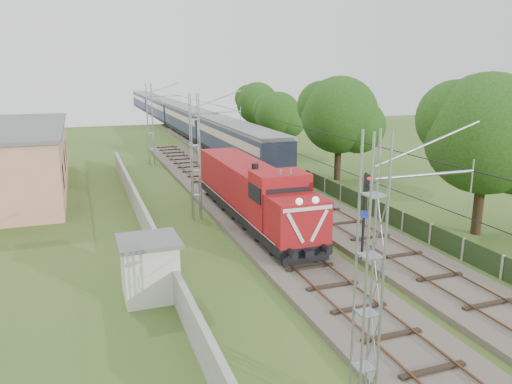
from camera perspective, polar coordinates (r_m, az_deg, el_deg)
name	(u,v)px	position (r m, az deg, el deg)	size (l,w,h in m)	color
ground	(325,287)	(22.73, 7.86, -10.72)	(140.00, 140.00, 0.00)	#385821
track_main	(268,235)	(28.59, 1.42, -4.94)	(4.20, 70.00, 0.45)	#6B6054
track_side	(269,181)	(42.02, 1.44, 1.21)	(4.20, 80.00, 0.45)	#6B6054
catenary	(196,157)	(31.46, -6.86, 3.98)	(3.31, 70.00, 8.00)	gray
boundary_wall	(141,213)	(31.63, -12.97, -2.36)	(0.25, 40.00, 1.50)	#9E9E99
station_building	(9,159)	(43.11, -26.38, 3.40)	(8.40, 20.40, 5.22)	tan
fence	(431,234)	(29.05, 19.33, -4.58)	(0.12, 32.00, 1.20)	black
locomotive	(253,192)	(30.51, -0.39, 0.06)	(2.79, 15.92, 4.04)	black
coach_rake	(174,112)	(82.88, -9.40, 8.96)	(3.04, 90.82, 3.52)	black
signal_post	(366,203)	(24.49, 12.42, -1.19)	(0.48, 0.40, 4.63)	black
relay_hut	(150,268)	(21.58, -12.06, -8.49)	(2.52, 2.52, 2.59)	silver
tree_a	(488,135)	(30.95, 24.95, 5.91)	(7.17, 6.83, 9.30)	#3A2B17
tree_b	(340,116)	(43.33, 9.62, 8.57)	(6.85, 6.52, 8.87)	#3A2B17
tree_c	(279,115)	(56.38, 2.60, 8.74)	(5.39, 5.13, 6.98)	#3A2B17
tree_d	(258,104)	(68.80, 0.21, 10.06)	(5.93, 5.65, 7.69)	#3A2B17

